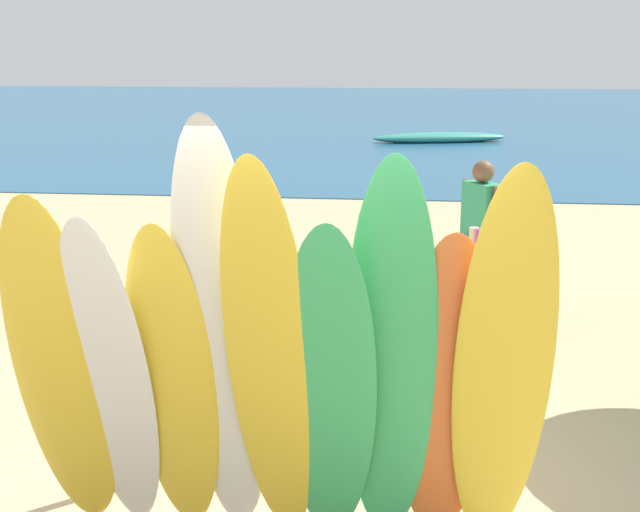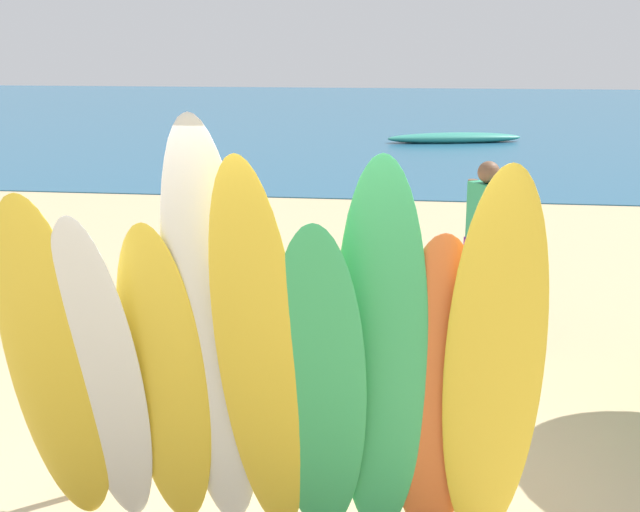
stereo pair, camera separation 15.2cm
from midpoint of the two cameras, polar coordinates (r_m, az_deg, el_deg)
name	(u,v)px [view 2 (the right image)]	position (r m, az deg, el deg)	size (l,w,h in m)	color
ground	(389,174)	(18.85, 5.07, 5.71)	(60.00, 60.00, 0.00)	tan
ocean_water	(408,113)	(35.45, 6.28, 9.83)	(60.00, 40.00, 0.02)	#235B7F
surfboard_rack	(283,442)	(5.26, -1.72, -12.81)	(2.82, 0.07, 0.58)	brown
surfboard_yellow_0	(56,371)	(4.89, -17.03, -7.67)	(0.56, 0.07, 2.24)	yellow
surfboard_white_1	(104,382)	(4.82, -13.88, -8.50)	(0.47, 0.06, 2.13)	white
surfboard_yellow_2	(166,385)	(4.77, -9.76, -8.85)	(0.50, 0.06, 2.04)	yellow
surfboard_white_3	(213,343)	(4.56, -6.48, -6.01)	(0.51, 0.08, 2.62)	white
surfboard_yellow_4	(261,367)	(4.44, -3.12, -7.69)	(0.49, 0.07, 2.49)	yellow
surfboard_green_5	(319,396)	(4.50, 0.90, -9.68)	(0.52, 0.06, 2.14)	#38B266
surfboard_green_6	(381,365)	(4.50, 5.21, -7.57)	(0.51, 0.07, 2.42)	#38B266
surfboard_orange_7	(436,397)	(4.65, 8.99, -9.65)	(0.53, 0.08, 2.00)	orange
surfboard_yellow_8	(493,374)	(4.51, 12.89, -8.03)	(0.53, 0.08, 2.40)	yellow
beachgoer_strolling	(486,229)	(8.88, 11.92, 1.86)	(0.44, 0.56, 1.70)	brown
beachgoer_near_rack	(500,278)	(7.49, 12.98, -1.50)	(0.53, 0.32, 1.49)	beige
distant_boat	(454,138)	(25.00, 9.50, 8.08)	(4.13, 1.76, 0.32)	teal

